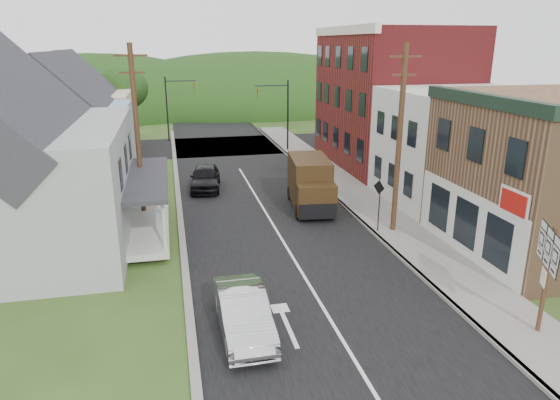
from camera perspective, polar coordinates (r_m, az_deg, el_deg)
ground at (r=20.59m, az=2.52°, el=-8.34°), size 120.00×120.00×0.00m
road at (r=29.69m, az=-2.47°, el=-0.09°), size 9.00×90.00×0.02m
cross_road at (r=46.02m, az=-6.25°, el=6.18°), size 60.00×9.00×0.02m
sidewalk_right at (r=29.42m, az=9.62°, el=-0.34°), size 2.80×55.00×0.15m
curb_right at (r=28.95m, az=7.14°, el=-0.53°), size 0.20×55.00×0.15m
curb_left at (r=27.37m, az=-11.35°, el=-1.85°), size 0.30×55.00×0.12m
storefront_tan at (r=24.74m, az=28.85°, el=2.52°), size 8.00×8.00×7.00m
storefront_white at (r=30.64m, az=19.73°, el=5.73°), size 8.00×7.00×6.50m
storefront_red at (r=38.66m, az=12.53°, el=11.22°), size 8.00×12.00×10.00m
house_gray at (r=25.35m, az=-28.66°, el=4.59°), size 10.20×12.24×8.35m
house_blue at (r=35.79m, az=-22.44°, el=7.73°), size 7.14×8.16×7.28m
house_cream at (r=44.68m, az=-21.27°, el=9.57°), size 7.14×8.16×7.28m
utility_pole_right at (r=24.20m, az=13.48°, el=6.76°), size 1.60×0.26×9.00m
utility_pole_left at (r=26.28m, az=-16.01°, el=7.39°), size 1.60×0.26×9.00m
traffic_signal_right at (r=42.70m, az=-0.02°, el=10.51°), size 2.87×0.20×6.00m
traffic_signal_left at (r=48.66m, az=-12.01°, el=11.00°), size 2.87×0.20×6.00m
tree_left_d at (r=50.21m, az=-17.61°, el=12.06°), size 4.80×4.80×6.94m
forested_ridge at (r=73.59m, az=-8.80°, el=10.33°), size 90.00×30.00×16.00m
silver_sedan at (r=16.42m, az=-4.21°, el=-12.75°), size 1.56×4.35×1.43m
dark_sedan at (r=32.20m, az=-8.53°, el=2.55°), size 2.32×4.66×1.53m
delivery_van at (r=27.99m, az=3.50°, el=1.84°), size 2.60×5.25×2.82m
route_sign_cluster at (r=17.54m, az=28.22°, el=-6.58°), size 0.92×1.86×3.54m
warning_sign at (r=24.55m, az=11.26°, el=0.16°), size 0.29×0.66×2.57m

